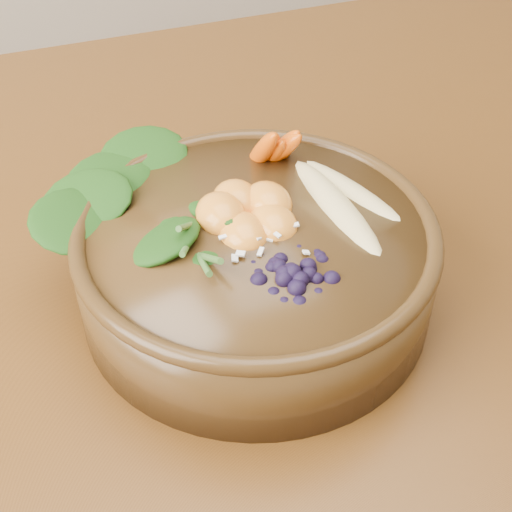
# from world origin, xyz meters

# --- Properties ---
(dining_table) EXTENTS (1.60, 0.90, 0.75)m
(dining_table) POSITION_xyz_m (0.00, 0.00, 0.66)
(dining_table) COLOR #331C0C
(dining_table) RESTS_ON ground
(stoneware_bowl) EXTENTS (0.32, 0.32, 0.08)m
(stoneware_bowl) POSITION_xyz_m (-0.21, -0.11, 0.79)
(stoneware_bowl) COLOR #3F2A12
(stoneware_bowl) RESTS_ON dining_table
(kale_heap) EXTENTS (0.21, 0.19, 0.04)m
(kale_heap) POSITION_xyz_m (-0.26, -0.05, 0.85)
(kale_heap) COLOR #1E4A12
(kale_heap) RESTS_ON stoneware_bowl
(carrot_cluster) EXTENTS (0.07, 0.07, 0.08)m
(carrot_cluster) POSITION_xyz_m (-0.16, -0.03, 0.87)
(carrot_cluster) COLOR #E15908
(carrot_cluster) RESTS_ON stoneware_bowl
(banana_halves) EXTENTS (0.08, 0.16, 0.03)m
(banana_halves) POSITION_xyz_m (-0.12, -0.10, 0.84)
(banana_halves) COLOR #E0CC84
(banana_halves) RESTS_ON stoneware_bowl
(mandarin_cluster) EXTENTS (0.09, 0.10, 0.03)m
(mandarin_cluster) POSITION_xyz_m (-0.21, -0.09, 0.84)
(mandarin_cluster) COLOR orange
(mandarin_cluster) RESTS_ON stoneware_bowl
(blueberry_pile) EXTENTS (0.14, 0.11, 0.04)m
(blueberry_pile) POSITION_xyz_m (-0.20, -0.17, 0.85)
(blueberry_pile) COLOR black
(blueberry_pile) RESTS_ON stoneware_bowl
(coconut_flakes) EXTENTS (0.10, 0.08, 0.01)m
(coconut_flakes) POSITION_xyz_m (-0.20, -0.13, 0.83)
(coconut_flakes) COLOR white
(coconut_flakes) RESTS_ON stoneware_bowl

